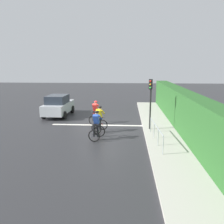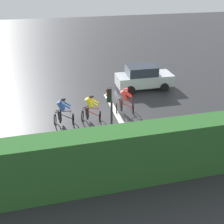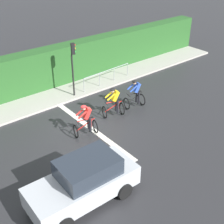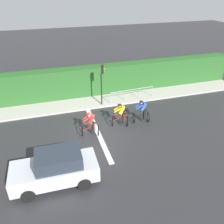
{
  "view_description": "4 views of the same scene",
  "coord_description": "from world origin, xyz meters",
  "px_view_note": "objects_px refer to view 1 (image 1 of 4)",
  "views": [
    {
      "loc": [
        -1.89,
        16.29,
        4.2
      ],
      "look_at": [
        -0.84,
        0.58,
        1.08
      ],
      "focal_mm": 38.16,
      "sensor_mm": 36.0,
      "label": 1
    },
    {
      "loc": [
        -13.97,
        3.79,
        7.88
      ],
      "look_at": [
        -0.76,
        0.56,
        0.8
      ],
      "focal_mm": 43.82,
      "sensor_mm": 36.0,
      "label": 2
    },
    {
      "loc": [
        10.95,
        -7.34,
        8.63
      ],
      "look_at": [
        0.67,
        0.93,
        0.87
      ],
      "focal_mm": 49.0,
      "sensor_mm": 36.0,
      "label": 3
    },
    {
      "loc": [
        12.79,
        -2.85,
        8.73
      ],
      "look_at": [
        -0.75,
        1.27,
        0.77
      ],
      "focal_mm": 37.64,
      "sensor_mm": 36.0,
      "label": 4
    }
  ],
  "objects_px": {
    "cyclist_lead": "(97,126)",
    "cyclist_second": "(99,120)",
    "car_silver": "(58,106)",
    "pedestrian_railing_kerbside": "(156,129)",
    "traffic_light_near_crossing": "(150,97)",
    "cyclist_mid": "(95,113)"
  },
  "relations": [
    {
      "from": "traffic_light_near_crossing",
      "to": "pedestrian_railing_kerbside",
      "type": "distance_m",
      "value": 2.91
    },
    {
      "from": "car_silver",
      "to": "pedestrian_railing_kerbside",
      "type": "xyz_separation_m",
      "value": [
        -7.33,
        6.77,
        -0.08
      ]
    },
    {
      "from": "cyclist_mid",
      "to": "traffic_light_near_crossing",
      "type": "xyz_separation_m",
      "value": [
        -3.76,
        1.77,
        1.43
      ]
    },
    {
      "from": "cyclist_second",
      "to": "cyclist_mid",
      "type": "distance_m",
      "value": 2.26
    },
    {
      "from": "cyclist_lead",
      "to": "car_silver",
      "type": "height_order",
      "value": "car_silver"
    },
    {
      "from": "cyclist_lead",
      "to": "pedestrian_railing_kerbside",
      "type": "bearing_deg",
      "value": 170.51
    },
    {
      "from": "car_silver",
      "to": "pedestrian_railing_kerbside",
      "type": "height_order",
      "value": "car_silver"
    },
    {
      "from": "cyclist_lead",
      "to": "traffic_light_near_crossing",
      "type": "height_order",
      "value": "traffic_light_near_crossing"
    },
    {
      "from": "cyclist_lead",
      "to": "pedestrian_railing_kerbside",
      "type": "xyz_separation_m",
      "value": [
        -3.3,
        0.55,
        0.0
      ]
    },
    {
      "from": "traffic_light_near_crossing",
      "to": "car_silver",
      "type": "bearing_deg",
      "value": -30.39
    },
    {
      "from": "traffic_light_near_crossing",
      "to": "pedestrian_railing_kerbside",
      "type": "bearing_deg",
      "value": 92.59
    },
    {
      "from": "cyclist_lead",
      "to": "cyclist_mid",
      "type": "distance_m",
      "value": 3.8
    },
    {
      "from": "cyclist_mid",
      "to": "traffic_light_near_crossing",
      "type": "distance_m",
      "value": 4.39
    },
    {
      "from": "cyclist_lead",
      "to": "cyclist_second",
      "type": "distance_m",
      "value": 1.57
    },
    {
      "from": "cyclist_lead",
      "to": "traffic_light_near_crossing",
      "type": "relative_size",
      "value": 0.5
    },
    {
      "from": "pedestrian_railing_kerbside",
      "to": "cyclist_mid",
      "type": "bearing_deg",
      "value": -48.03
    },
    {
      "from": "cyclist_mid",
      "to": "car_silver",
      "type": "height_order",
      "value": "car_silver"
    },
    {
      "from": "cyclist_mid",
      "to": "pedestrian_railing_kerbside",
      "type": "distance_m",
      "value": 5.79
    },
    {
      "from": "car_silver",
      "to": "traffic_light_near_crossing",
      "type": "bearing_deg",
      "value": 149.61
    },
    {
      "from": "cyclist_mid",
      "to": "pedestrian_railing_kerbside",
      "type": "relative_size",
      "value": 0.44
    },
    {
      "from": "cyclist_second",
      "to": "car_silver",
      "type": "xyz_separation_m",
      "value": [
        4.01,
        -4.66,
        0.08
      ]
    },
    {
      "from": "pedestrian_railing_kerbside",
      "to": "cyclist_lead",
      "type": "bearing_deg",
      "value": -9.49
    }
  ]
}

